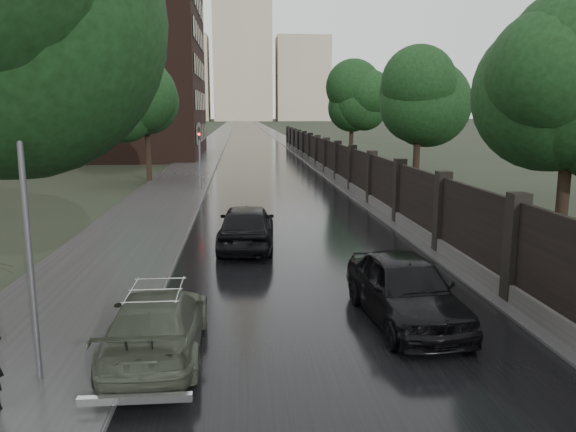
# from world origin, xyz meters

# --- Properties ---
(ground) EXTENTS (800.00, 800.00, 0.00)m
(ground) POSITION_xyz_m (0.00, 0.00, 0.00)
(ground) COLOR black
(ground) RESTS_ON ground
(road) EXTENTS (8.00, 420.00, 0.02)m
(road) POSITION_xyz_m (0.00, 190.00, 0.01)
(road) COLOR black
(road) RESTS_ON ground
(sidewalk_left) EXTENTS (4.00, 420.00, 0.16)m
(sidewalk_left) POSITION_xyz_m (-6.00, 190.00, 0.08)
(sidewalk_left) COLOR #2D2D2D
(sidewalk_left) RESTS_ON ground
(verge_right) EXTENTS (3.00, 420.00, 0.08)m
(verge_right) POSITION_xyz_m (5.50, 190.00, 0.04)
(verge_right) COLOR #2D2D2D
(verge_right) RESTS_ON ground
(fence_right) EXTENTS (0.45, 75.72, 2.70)m
(fence_right) POSITION_xyz_m (4.60, 32.01, 1.01)
(fence_right) COLOR #383533
(fence_right) RESTS_ON ground
(tree_left_far) EXTENTS (4.25, 4.25, 7.39)m
(tree_left_far) POSITION_xyz_m (-8.00, 30.00, 5.24)
(tree_left_far) COLOR black
(tree_left_far) RESTS_ON ground
(tree_right_a) EXTENTS (4.08, 4.08, 7.01)m
(tree_right_a) POSITION_xyz_m (7.50, 8.00, 4.95)
(tree_right_a) COLOR black
(tree_right_a) RESTS_ON ground
(tree_right_b) EXTENTS (4.08, 4.08, 7.01)m
(tree_right_b) POSITION_xyz_m (7.50, 22.00, 4.95)
(tree_right_b) COLOR black
(tree_right_b) RESTS_ON ground
(tree_right_c) EXTENTS (4.08, 4.08, 7.01)m
(tree_right_c) POSITION_xyz_m (7.50, 40.00, 4.95)
(tree_right_c) COLOR black
(tree_right_c) RESTS_ON ground
(lamp_post) EXTENTS (0.25, 0.12, 5.11)m
(lamp_post) POSITION_xyz_m (-5.40, 1.50, 2.67)
(lamp_post) COLOR #59595E
(lamp_post) RESTS_ON ground
(traffic_light) EXTENTS (0.16, 0.32, 4.00)m
(traffic_light) POSITION_xyz_m (-4.30, 24.99, 2.40)
(traffic_light) COLOR #59595E
(traffic_light) RESTS_ON ground
(brick_building) EXTENTS (24.00, 18.00, 20.00)m
(brick_building) POSITION_xyz_m (-18.00, 52.00, 10.00)
(brick_building) COLOR black
(brick_building) RESTS_ON ground
(stalinist_tower) EXTENTS (92.00, 30.00, 159.00)m
(stalinist_tower) POSITION_xyz_m (0.00, 300.00, 38.38)
(stalinist_tower) COLOR tan
(stalinist_tower) RESTS_ON ground
(volga_sedan) EXTENTS (1.80, 4.33, 1.25)m
(volga_sedan) POSITION_xyz_m (-3.60, 2.64, 0.63)
(volga_sedan) COLOR #3E4537
(volga_sedan) RESTS_ON ground
(hatchback_left) EXTENTS (2.13, 4.70, 1.56)m
(hatchback_left) POSITION_xyz_m (-1.80, 11.09, 0.78)
(hatchback_left) COLOR black
(hatchback_left) RESTS_ON ground
(car_right_near) EXTENTS (2.09, 4.55, 1.51)m
(car_right_near) POSITION_xyz_m (1.60, 3.95, 0.76)
(car_right_near) COLOR black
(car_right_near) RESTS_ON ground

